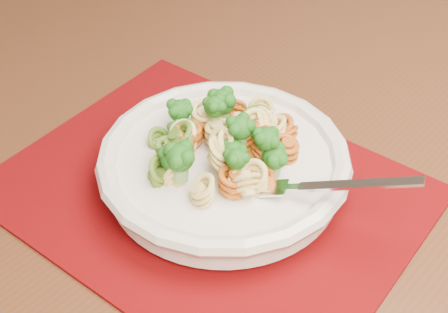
% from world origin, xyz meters
% --- Properties ---
extents(dining_table, '(1.70, 1.31, 0.70)m').
position_xyz_m(dining_table, '(-0.44, 0.41, 0.62)').
color(dining_table, '#4A2514').
rests_on(dining_table, ground).
extents(placemat, '(0.45, 0.38, 0.00)m').
position_xyz_m(placemat, '(-0.53, 0.30, 0.70)').
color(placemat, '#580304').
rests_on(placemat, dining_table).
extents(pasta_bowl, '(0.25, 0.25, 0.05)m').
position_xyz_m(pasta_bowl, '(-0.52, 0.32, 0.73)').
color(pasta_bowl, beige).
rests_on(pasta_bowl, placemat).
extents(pasta_broccoli_heap, '(0.22, 0.22, 0.06)m').
position_xyz_m(pasta_broccoli_heap, '(-0.52, 0.32, 0.75)').
color(pasta_broccoli_heap, '#F1D677').
rests_on(pasta_broccoli_heap, pasta_bowl).
extents(fork, '(0.18, 0.05, 0.08)m').
position_xyz_m(fork, '(-0.46, 0.29, 0.75)').
color(fork, silver).
rests_on(fork, pasta_bowl).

